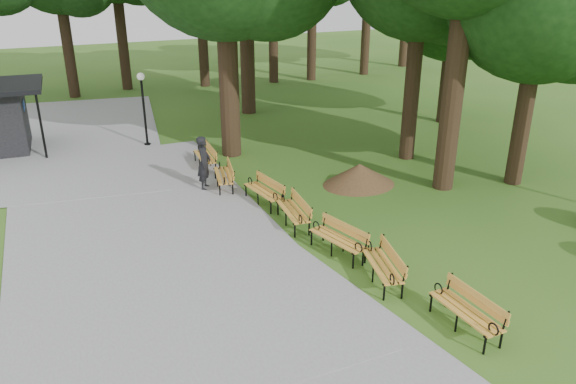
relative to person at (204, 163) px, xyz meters
name	(u,v)px	position (x,y,z in m)	size (l,w,h in m)	color
ground	(300,242)	(1.11, -5.14, -0.96)	(100.00, 100.00, 0.00)	#325F1B
path	(136,227)	(-2.89, -2.14, -0.93)	(12.00, 38.00, 0.06)	gray
person	(204,163)	(0.00, 0.00, 0.00)	(0.70, 0.46, 1.92)	black
lamp_post	(142,94)	(-0.68, 6.05, 1.34)	(0.32, 0.32, 3.19)	black
dirt_mound	(359,174)	(5.09, -2.05, -0.57)	(2.25, 2.25, 0.78)	#47301C
bench_0	(466,312)	(2.40, -10.25, -0.52)	(1.90, 0.64, 0.88)	gold
bench_1	(382,266)	(1.95, -7.86, -0.52)	(1.90, 0.64, 0.88)	gold
bench_2	(338,239)	(1.70, -6.17, -0.52)	(1.90, 0.64, 0.88)	gold
bench_3	(293,211)	(1.45, -4.00, -0.52)	(1.90, 0.64, 0.88)	gold
bench_4	(264,191)	(1.30, -2.15, -0.52)	(1.90, 0.64, 0.88)	gold
bench_5	(223,176)	(0.63, -0.16, -0.52)	(1.90, 0.64, 0.88)	gold
bench_6	(205,157)	(0.70, 2.15, -0.52)	(1.90, 0.64, 0.88)	gold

